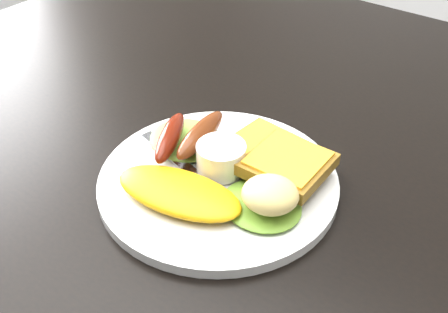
% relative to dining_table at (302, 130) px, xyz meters
% --- Properties ---
extents(dining_table, '(1.20, 0.80, 0.04)m').
position_rel_dining_table_xyz_m(dining_table, '(0.00, 0.00, 0.00)').
color(dining_table, black).
rests_on(dining_table, ground).
extents(plate, '(0.25, 0.25, 0.01)m').
position_rel_dining_table_xyz_m(plate, '(-0.01, -0.17, 0.03)').
color(plate, white).
rests_on(plate, dining_table).
extents(lettuce_left, '(0.10, 0.10, 0.01)m').
position_rel_dining_table_xyz_m(lettuce_left, '(-0.07, -0.14, 0.04)').
color(lettuce_left, olive).
rests_on(lettuce_left, plate).
extents(lettuce_right, '(0.10, 0.09, 0.01)m').
position_rel_dining_table_xyz_m(lettuce_right, '(0.06, -0.18, 0.04)').
color(lettuce_right, olive).
rests_on(lettuce_right, plate).
extents(omelette, '(0.14, 0.09, 0.02)m').
position_rel_dining_table_xyz_m(omelette, '(-0.01, -0.22, 0.04)').
color(omelette, yellow).
rests_on(omelette, plate).
extents(sausage_a, '(0.06, 0.09, 0.02)m').
position_rel_dining_table_xyz_m(sausage_a, '(-0.07, -0.17, 0.05)').
color(sausage_a, '#630F0D').
rests_on(sausage_a, lettuce_left).
extents(sausage_b, '(0.04, 0.10, 0.02)m').
position_rel_dining_table_xyz_m(sausage_b, '(-0.05, -0.14, 0.05)').
color(sausage_b, '#652E11').
rests_on(sausage_b, lettuce_left).
extents(ramekin, '(0.06, 0.06, 0.03)m').
position_rel_dining_table_xyz_m(ramekin, '(-0.01, -0.16, 0.05)').
color(ramekin, white).
rests_on(ramekin, plate).
extents(toast_a, '(0.09, 0.09, 0.01)m').
position_rel_dining_table_xyz_m(toast_a, '(0.01, -0.11, 0.04)').
color(toast_a, brown).
rests_on(toast_a, plate).
extents(toast_b, '(0.08, 0.08, 0.01)m').
position_rel_dining_table_xyz_m(toast_b, '(0.05, -0.13, 0.05)').
color(toast_b, olive).
rests_on(toast_b, toast_a).
extents(potato_salad, '(0.07, 0.07, 0.03)m').
position_rel_dining_table_xyz_m(potato_salad, '(0.07, -0.18, 0.06)').
color(potato_salad, beige).
rests_on(potato_salad, lettuce_right).
extents(fork, '(0.15, 0.05, 0.00)m').
position_rel_dining_table_xyz_m(fork, '(-0.04, -0.18, 0.03)').
color(fork, '#ADAFB7').
rests_on(fork, plate).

